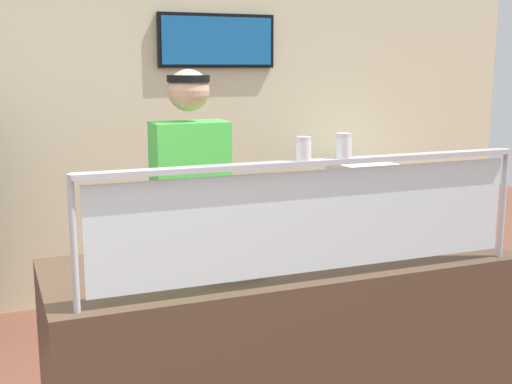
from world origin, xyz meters
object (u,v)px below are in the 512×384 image
at_px(pepper_flake_shaker, 344,147).
at_px(parmesan_shaker, 304,150).
at_px(pizza_tray, 225,262).
at_px(pizza_box_stack, 363,174).
at_px(worker_figure, 192,218).
at_px(pizza_server, 232,258).

bearing_deg(pepper_flake_shaker, parmesan_shaker, 180.00).
distance_m(pizza_tray, pizza_box_stack, 2.68).
height_order(parmesan_shaker, pepper_flake_shaker, pepper_flake_shaker).
bearing_deg(worker_figure, pizza_server, -92.98).
bearing_deg(parmesan_shaker, pizza_server, 121.87).
distance_m(parmesan_shaker, pepper_flake_shaker, 0.17).
bearing_deg(pepper_flake_shaker, pizza_server, 140.28).
distance_m(pizza_server, parmesan_shaker, 0.59).
height_order(pepper_flake_shaker, pizza_box_stack, pepper_flake_shaker).
bearing_deg(pizza_box_stack, pizza_tray, -133.21).
height_order(pizza_tray, parmesan_shaker, parmesan_shaker).
distance_m(worker_figure, pizza_box_stack, 2.19).
bearing_deg(parmesan_shaker, pizza_box_stack, 54.26).
xyz_separation_m(pepper_flake_shaker, pizza_box_stack, (1.46, 2.27, -0.54)).
xyz_separation_m(pizza_tray, pizza_server, (0.02, -0.02, 0.02)).
relative_size(pizza_server, pepper_flake_shaker, 2.94).
bearing_deg(pepper_flake_shaker, pizza_box_stack, 57.20).
xyz_separation_m(pepper_flake_shaker, worker_figure, (-0.32, 1.00, -0.46)).
distance_m(pizza_tray, worker_figure, 0.69).
bearing_deg(parmesan_shaker, pepper_flake_shaker, 0.00).
height_order(pizza_tray, worker_figure, worker_figure).
height_order(pepper_flake_shaker, worker_figure, worker_figure).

